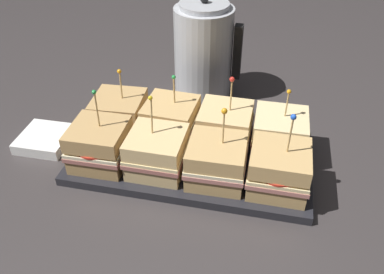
% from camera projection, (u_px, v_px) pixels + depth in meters
% --- Properties ---
extents(ground_plane, '(6.00, 6.00, 0.00)m').
position_uv_depth(ground_plane, '(192.00, 161.00, 0.85)').
color(ground_plane, '#383333').
extents(serving_platter, '(0.48, 0.26, 0.02)m').
position_uv_depth(serving_platter, '(192.00, 157.00, 0.85)').
color(serving_platter, '#232328').
rests_on(serving_platter, ground_plane).
extents(sandwich_front_far_left, '(0.11, 0.11, 0.16)m').
position_uv_depth(sandwich_front_far_left, '(100.00, 145.00, 0.80)').
color(sandwich_front_far_left, tan).
rests_on(sandwich_front_far_left, serving_platter).
extents(sandwich_front_center_left, '(0.11, 0.11, 0.16)m').
position_uv_depth(sandwich_front_center_left, '(157.00, 152.00, 0.78)').
color(sandwich_front_center_left, '#DBB77A').
rests_on(sandwich_front_center_left, serving_platter).
extents(sandwich_front_center_right, '(0.11, 0.11, 0.15)m').
position_uv_depth(sandwich_front_center_right, '(217.00, 161.00, 0.76)').
color(sandwich_front_center_right, tan).
rests_on(sandwich_front_center_right, serving_platter).
extents(sandwich_front_far_right, '(0.11, 0.11, 0.16)m').
position_uv_depth(sandwich_front_far_right, '(279.00, 169.00, 0.74)').
color(sandwich_front_far_right, tan).
rests_on(sandwich_front_far_right, serving_platter).
extents(sandwich_back_far_left, '(0.12, 0.12, 0.15)m').
position_uv_depth(sandwich_back_far_left, '(120.00, 114.00, 0.89)').
color(sandwich_back_far_left, tan).
rests_on(sandwich_back_far_left, serving_platter).
extents(sandwich_back_center_left, '(0.12, 0.12, 0.15)m').
position_uv_depth(sandwich_back_center_left, '(171.00, 120.00, 0.87)').
color(sandwich_back_center_left, tan).
rests_on(sandwich_back_center_left, serving_platter).
extents(sandwich_back_center_right, '(0.11, 0.11, 0.16)m').
position_uv_depth(sandwich_back_center_right, '(225.00, 126.00, 0.85)').
color(sandwich_back_center_right, '#DBB77A').
rests_on(sandwich_back_center_right, serving_platter).
extents(sandwich_back_far_right, '(0.11, 0.11, 0.14)m').
position_uv_depth(sandwich_back_far_right, '(280.00, 133.00, 0.83)').
color(sandwich_back_far_right, beige).
rests_on(sandwich_back_far_right, serving_platter).
extents(kettle_steel, '(0.17, 0.14, 0.26)m').
position_uv_depth(kettle_steel, '(204.00, 52.00, 1.00)').
color(kettle_steel, '#B7BABF').
rests_on(kettle_steel, ground_plane).
extents(napkin_stack, '(0.11, 0.11, 0.02)m').
position_uv_depth(napkin_stack, '(45.00, 139.00, 0.89)').
color(napkin_stack, white).
rests_on(napkin_stack, ground_plane).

